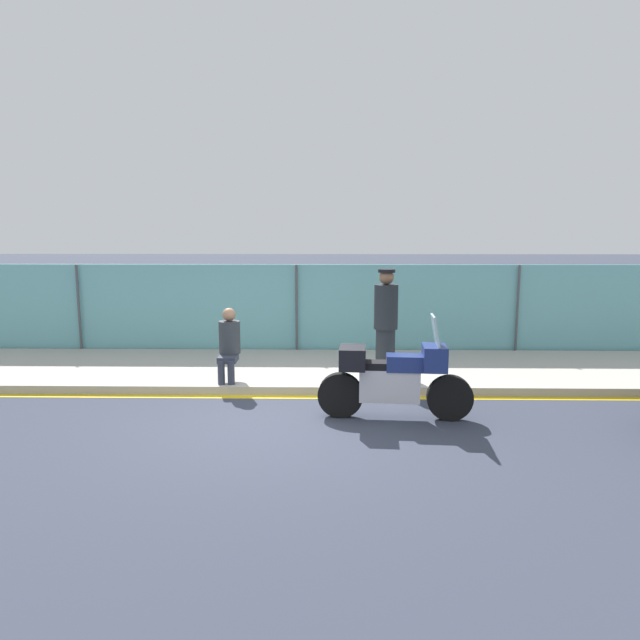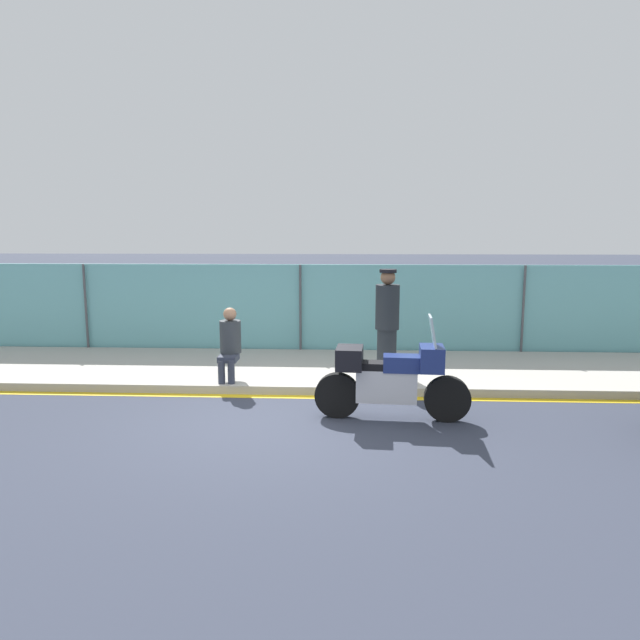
# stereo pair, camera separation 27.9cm
# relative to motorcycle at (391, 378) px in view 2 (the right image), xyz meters

# --- Properties ---
(ground_plane) EXTENTS (120.00, 120.00, 0.00)m
(ground_plane) POSITION_rel_motorcycle_xyz_m (-1.58, -0.16, -0.59)
(ground_plane) COLOR #333847
(sidewalk) EXTENTS (33.93, 2.95, 0.14)m
(sidewalk) POSITION_rel_motorcycle_xyz_m (-1.58, 2.57, -0.52)
(sidewalk) COLOR #ADA89E
(sidewalk) RESTS_ON ground_plane
(curb_paint_stripe) EXTENTS (33.93, 0.18, 0.01)m
(curb_paint_stripe) POSITION_rel_motorcycle_xyz_m (-1.58, 1.01, -0.59)
(curb_paint_stripe) COLOR gold
(curb_paint_stripe) RESTS_ON ground_plane
(storefront_fence) EXTENTS (32.23, 0.17, 1.92)m
(storefront_fence) POSITION_rel_motorcycle_xyz_m (-1.58, 4.13, 0.37)
(storefront_fence) COLOR #6BB2B7
(storefront_fence) RESTS_ON ground_plane
(motorcycle) EXTENTS (2.15, 0.59, 1.47)m
(motorcycle) POSITION_rel_motorcycle_xyz_m (0.00, 0.00, 0.00)
(motorcycle) COLOR black
(motorcycle) RESTS_ON ground_plane
(officer_standing) EXTENTS (0.42, 0.42, 1.81)m
(officer_standing) POSITION_rel_motorcycle_xyz_m (0.09, 2.14, 0.47)
(officer_standing) COLOR #1E2328
(officer_standing) RESTS_ON sidewalk
(person_seated_on_curb) EXTENTS (0.35, 0.62, 1.20)m
(person_seated_on_curb) POSITION_rel_motorcycle_xyz_m (-2.56, 1.57, 0.20)
(person_seated_on_curb) COLOR #2D3342
(person_seated_on_curb) RESTS_ON sidewalk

